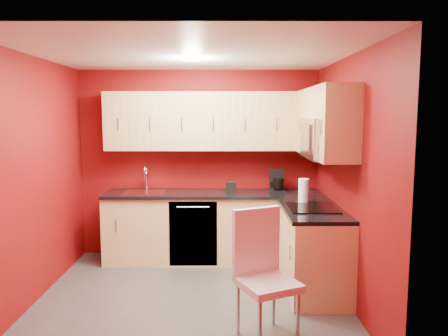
{
  "coord_description": "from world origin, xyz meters",
  "views": [
    {
      "loc": [
        0.32,
        -4.38,
        1.9
      ],
      "look_at": [
        0.33,
        0.55,
        1.3
      ],
      "focal_mm": 35.0,
      "sensor_mm": 36.0,
      "label": 1
    }
  ],
  "objects_px": {
    "sink": "(144,190)",
    "coffee_maker": "(278,181)",
    "microwave": "(325,138)",
    "paper_towel": "(304,191)",
    "dining_chair": "(268,277)",
    "napkin_holder": "(231,188)"
  },
  "relations": [
    {
      "from": "sink",
      "to": "coffee_maker",
      "type": "bearing_deg",
      "value": 0.25
    },
    {
      "from": "microwave",
      "to": "paper_towel",
      "type": "distance_m",
      "value": 0.7
    },
    {
      "from": "paper_towel",
      "to": "microwave",
      "type": "bearing_deg",
      "value": -63.66
    },
    {
      "from": "napkin_holder",
      "to": "paper_towel",
      "type": "xyz_separation_m",
      "value": [
        0.82,
        -0.64,
        0.07
      ]
    },
    {
      "from": "paper_towel",
      "to": "dining_chair",
      "type": "bearing_deg",
      "value": -111.64
    },
    {
      "from": "sink",
      "to": "coffee_maker",
      "type": "height_order",
      "value": "sink"
    },
    {
      "from": "coffee_maker",
      "to": "dining_chair",
      "type": "relative_size",
      "value": 0.26
    },
    {
      "from": "napkin_holder",
      "to": "paper_towel",
      "type": "distance_m",
      "value": 1.04
    },
    {
      "from": "microwave",
      "to": "coffee_maker",
      "type": "bearing_deg",
      "value": 109.47
    },
    {
      "from": "coffee_maker",
      "to": "paper_towel",
      "type": "bearing_deg",
      "value": -83.02
    },
    {
      "from": "napkin_holder",
      "to": "sink",
      "type": "bearing_deg",
      "value": 177.04
    },
    {
      "from": "coffee_maker",
      "to": "napkin_holder",
      "type": "relative_size",
      "value": 2.07
    },
    {
      "from": "coffee_maker",
      "to": "dining_chair",
      "type": "height_order",
      "value": "coffee_maker"
    },
    {
      "from": "microwave",
      "to": "sink",
      "type": "xyz_separation_m",
      "value": [
        -2.09,
        1.0,
        -0.72
      ]
    },
    {
      "from": "coffee_maker",
      "to": "napkin_holder",
      "type": "bearing_deg",
      "value": 176.88
    },
    {
      "from": "microwave",
      "to": "coffee_maker",
      "type": "xyz_separation_m",
      "value": [
        -0.36,
        1.01,
        -0.61
      ]
    },
    {
      "from": "microwave",
      "to": "coffee_maker",
      "type": "distance_m",
      "value": 1.23
    },
    {
      "from": "sink",
      "to": "dining_chair",
      "type": "xyz_separation_m",
      "value": [
        1.4,
        -2.06,
        -0.39
      ]
    },
    {
      "from": "microwave",
      "to": "paper_towel",
      "type": "xyz_separation_m",
      "value": [
        -0.15,
        0.31,
        -0.61
      ]
    },
    {
      "from": "sink",
      "to": "dining_chair",
      "type": "height_order",
      "value": "sink"
    },
    {
      "from": "napkin_holder",
      "to": "paper_towel",
      "type": "bearing_deg",
      "value": -37.91
    },
    {
      "from": "coffee_maker",
      "to": "dining_chair",
      "type": "bearing_deg",
      "value": -108.51
    }
  ]
}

